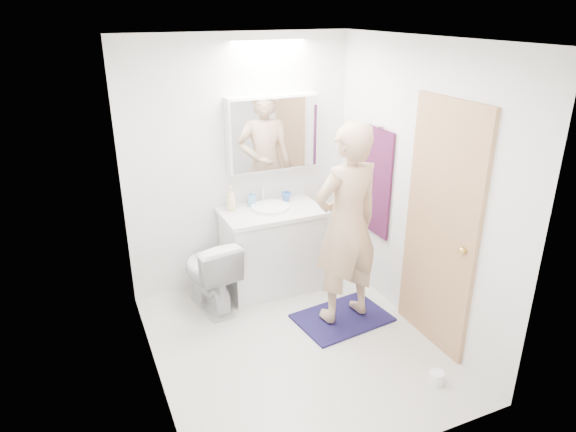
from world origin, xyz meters
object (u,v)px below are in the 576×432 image
soap_bottle_a (231,198)px  toilet_paper_roll (436,378)px  toothbrush_cup (286,197)px  vanity_cabinet (272,251)px  medicine_cabinet (272,133)px  person (347,225)px  soap_bottle_b (252,198)px  toilet (209,273)px

soap_bottle_a → toilet_paper_roll: bearing=-65.1°
soap_bottle_a → toothbrush_cup: (0.57, 0.01, -0.07)m
vanity_cabinet → toilet_paper_roll: 1.94m
medicine_cabinet → toilet_paper_roll: bearing=-77.2°
medicine_cabinet → person: (0.25, -1.01, -0.58)m
person → toilet_paper_roll: size_ratio=15.82×
person → soap_bottle_b: 1.09m
medicine_cabinet → soap_bottle_a: 0.72m
soap_bottle_a → toothbrush_cup: bearing=1.0°
vanity_cabinet → toilet: size_ratio=1.28×
vanity_cabinet → medicine_cabinet: bearing=63.7°
vanity_cabinet → person: size_ratio=0.52×
toilet → soap_bottle_b: bearing=-159.8°
vanity_cabinet → person: person is taller
soap_bottle_a → toilet_paper_roll: (0.91, -1.97, -0.89)m
vanity_cabinet → toilet_paper_roll: size_ratio=8.18×
medicine_cabinet → soap_bottle_b: (-0.23, -0.03, -0.60)m
soap_bottle_b → toothbrush_cup: soap_bottle_b is taller
toothbrush_cup → medicine_cabinet: bearing=157.5°
soap_bottle_a → toothbrush_cup: 0.58m
vanity_cabinet → soap_bottle_a: soap_bottle_a is taller
person → toilet: bearing=-40.6°
medicine_cabinet → toilet: 1.42m
medicine_cabinet → person: medicine_cabinet is taller
medicine_cabinet → soap_bottle_a: medicine_cabinet is taller
toilet_paper_roll → soap_bottle_b: bearing=109.2°
soap_bottle_a → medicine_cabinet: bearing=7.6°
soap_bottle_a → toothbrush_cup: size_ratio=2.39×
toilet → person: 1.34m
vanity_cabinet → soap_bottle_b: 0.56m
toilet → soap_bottle_a: 0.72m
toilet → vanity_cabinet: bearing=-178.9°
toilet → soap_bottle_a: size_ratio=3.01×
medicine_cabinet → toothbrush_cup: (0.12, -0.05, -0.63)m
person → soap_bottle_b: (-0.48, 0.98, -0.02)m
toilet → person: size_ratio=0.40×
medicine_cabinet → soap_bottle_b: bearing=-172.7°
toothbrush_cup → person: bearing=-82.5°
vanity_cabinet → toilet: (-0.66, -0.11, -0.04)m
person → vanity_cabinet: bearing=-73.0°
vanity_cabinet → medicine_cabinet: (0.10, 0.21, 1.11)m
toilet → toothbrush_cup: size_ratio=7.21×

